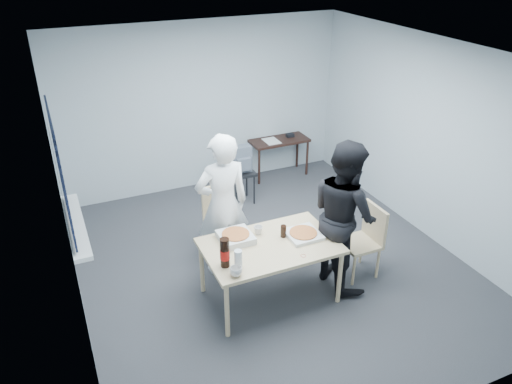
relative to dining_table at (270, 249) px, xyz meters
name	(u,v)px	position (x,y,z in m)	size (l,w,h in m)	color
room	(63,180)	(-1.92, 0.95, 0.80)	(5.00, 5.00, 5.00)	#2D2E32
dining_table	(270,249)	(0.00, 0.00, 0.00)	(1.44, 0.91, 0.70)	beige
chair_far	(221,215)	(-0.16, 1.12, -0.13)	(0.42, 0.42, 0.89)	beige
chair_right	(366,236)	(1.24, -0.04, -0.13)	(0.42, 0.42, 0.89)	beige
person_white	(223,205)	(-0.28, 0.71, 0.24)	(0.65, 0.42, 1.77)	white
person_black	(344,214)	(0.90, -0.04, 0.24)	(0.86, 0.47, 1.77)	black
side_table	(279,144)	(1.51, 2.83, -0.08)	(0.97, 0.43, 0.65)	black
stool	(242,178)	(0.58, 2.21, -0.24)	(0.37, 0.37, 0.51)	black
backpack	(242,160)	(0.58, 2.19, 0.07)	(0.29, 0.21, 0.40)	slate
pizza_box_a	(236,237)	(-0.31, 0.23, 0.10)	(0.36, 0.36, 0.09)	silver
pizza_box_b	(303,234)	(0.41, 0.00, 0.08)	(0.36, 0.36, 0.05)	silver
mug_a	(236,271)	(-0.54, -0.36, 0.11)	(0.12, 0.12, 0.10)	silver
mug_b	(258,230)	(-0.03, 0.25, 0.11)	(0.10, 0.10, 0.09)	silver
cola_glass	(283,231)	(0.20, 0.08, 0.13)	(0.06, 0.06, 0.14)	black
soda_bottle	(225,253)	(-0.58, -0.16, 0.21)	(0.10, 0.10, 0.32)	black
plastic_cups	(238,259)	(-0.47, -0.24, 0.16)	(0.08, 0.08, 0.20)	silver
rubber_band	(303,256)	(0.22, -0.33, 0.06)	(0.06, 0.06, 0.00)	red
papers	(271,141)	(1.36, 2.81, 0.01)	(0.23, 0.31, 0.01)	white
black_box	(290,135)	(1.73, 2.87, 0.03)	(0.12, 0.09, 0.05)	black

